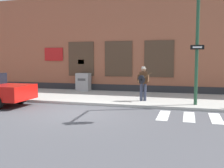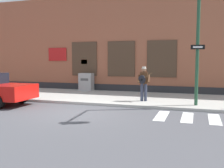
# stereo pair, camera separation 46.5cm
# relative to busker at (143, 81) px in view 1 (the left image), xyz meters

# --- Properties ---
(ground_plane) EXTENTS (160.00, 160.00, 0.00)m
(ground_plane) POSITION_rel_busker_xyz_m (-2.23, -3.10, -1.10)
(ground_plane) COLOR #4C4C51
(sidewalk) EXTENTS (28.00, 5.00, 0.13)m
(sidewalk) POSITION_rel_busker_xyz_m (-2.23, 1.19, -1.04)
(sidewalk) COLOR #ADAAA3
(sidewalk) RESTS_ON ground
(building_backdrop) EXTENTS (28.00, 4.06, 6.45)m
(building_backdrop) POSITION_rel_busker_xyz_m (-2.23, 5.69, 2.12)
(building_backdrop) COLOR #99563D
(building_backdrop) RESTS_ON ground
(busker) EXTENTS (0.74, 0.57, 1.71)m
(busker) POSITION_rel_busker_xyz_m (0.00, 0.00, 0.00)
(busker) COLOR #33384C
(busker) RESTS_ON sidewalk
(traffic_light) EXTENTS (0.64, 2.65, 5.62)m
(traffic_light) POSITION_rel_busker_xyz_m (2.57, -1.36, 2.86)
(traffic_light) COLOR #234C33
(traffic_light) RESTS_ON sidewalk
(utility_box) EXTENTS (0.89, 0.65, 1.16)m
(utility_box) POSITION_rel_busker_xyz_m (-4.52, 3.24, -0.39)
(utility_box) COLOR #9E9E9E
(utility_box) RESTS_ON sidewalk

